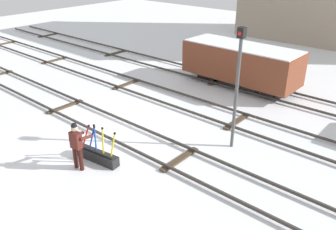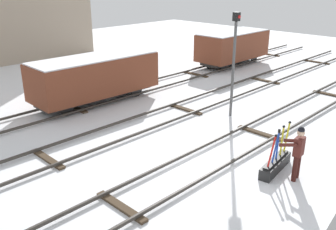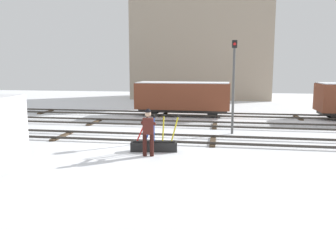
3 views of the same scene
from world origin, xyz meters
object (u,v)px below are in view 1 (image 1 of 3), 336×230
at_px(switch_lever_frame, 97,154).
at_px(signal_post, 237,79).
at_px(rail_worker, 77,143).
at_px(freight_car_near_switch, 241,63).

relative_size(switch_lever_frame, signal_post, 0.42).
distance_m(switch_lever_frame, rail_worker, 1.02).
distance_m(rail_worker, signal_post, 5.92).
distance_m(switch_lever_frame, freight_car_near_switch, 9.88).
relative_size(rail_worker, freight_car_near_switch, 0.28).
bearing_deg(signal_post, switch_lever_frame, -127.95).
xyz_separation_m(switch_lever_frame, freight_car_near_switch, (-0.01, 9.82, 1.07)).
xyz_separation_m(signal_post, freight_car_near_switch, (-3.11, 5.84, -1.39)).
height_order(switch_lever_frame, freight_car_near_switch, freight_car_near_switch).
bearing_deg(signal_post, rail_worker, -124.19).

